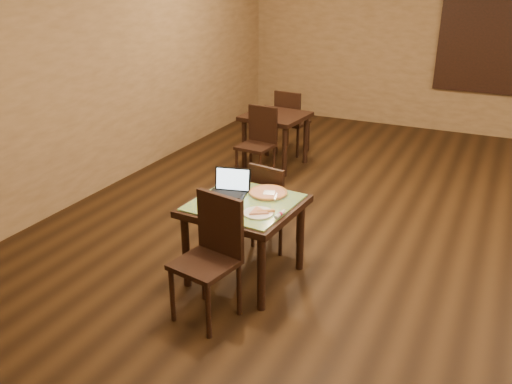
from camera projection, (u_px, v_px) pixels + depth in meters
The scene contains 16 objects.
ground at pixel (411, 268), 5.19m from camera, with size 10.00×10.00×0.00m, color black.
wall_back at pixel (481, 44), 8.76m from camera, with size 8.00×0.02×3.00m, color #98784D.
wall_left at pixel (71, 77), 6.20m from camera, with size 0.02×10.00×3.00m, color #98784D.
tiled_table at pixel (245, 212), 4.79m from camera, with size 0.98×0.98×0.76m.
chair_main_near at pixel (212, 251), 4.31m from camera, with size 0.52×0.52×1.03m.
chair_main_far at pixel (272, 202), 5.37m from camera, with size 0.45×0.45×0.91m.
laptop at pixel (230, 188), 4.90m from camera, with size 0.37×0.33×0.23m.
plate at pixel (258, 213), 4.51m from camera, with size 0.26×0.26×0.01m, color white.
pizza_slice at pixel (258, 212), 4.51m from camera, with size 0.19×0.19×0.02m, color beige, non-canonical shape.
pizza_pan at pixel (268, 194), 4.90m from camera, with size 0.33×0.33×0.01m, color silver.
pizza_whole at pixel (268, 192), 4.90m from camera, with size 0.35×0.35×0.02m.
spatula at pixel (269, 193), 4.87m from camera, with size 0.10×0.25×0.01m, color silver.
napkin_roll at pixel (280, 214), 4.47m from camera, with size 0.04×0.15×0.04m.
other_table_b at pixel (276, 123), 7.61m from camera, with size 0.88×0.88×0.76m.
other_table_b_chair_near at pixel (259, 139), 7.17m from camera, with size 0.46×0.46×0.98m.
other_table_b_chair_far at pixel (290, 119), 8.12m from camera, with size 0.46×0.46×0.98m.
Camera 1 is at (0.61, -4.70, 2.68)m, focal length 38.00 mm.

